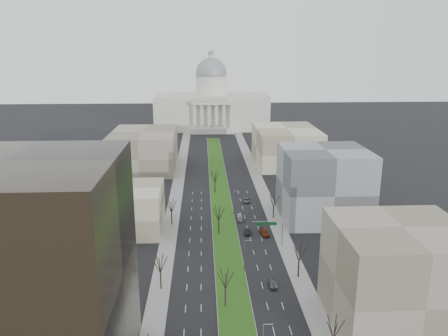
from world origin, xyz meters
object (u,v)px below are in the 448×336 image
object	(u,v)px
car_grey_far	(247,200)
car_black	(248,231)
car_red	(265,233)
box_van	(239,217)
car_grey_near	(273,284)

from	to	relation	value
car_grey_far	car_black	bearing A→B (deg)	-87.60
car_red	box_van	distance (m)	14.81
car_black	car_red	size ratio (longest dim) A/B	0.86
car_grey_near	car_black	bearing A→B (deg)	96.15
car_grey_far	car_grey_near	bearing A→B (deg)	-82.22
car_grey_near	car_red	xyz separation A→B (m)	(2.33, 30.48, 0.05)
car_grey_far	box_van	xyz separation A→B (m)	(-4.18, -17.25, 0.19)
box_van	car_grey_far	bearing A→B (deg)	74.35
car_black	box_van	distance (m)	12.05
car_black	box_van	bearing A→B (deg)	106.59
car_black	car_grey_far	world-z (taller)	car_black
box_van	car_grey_near	bearing A→B (deg)	-86.17
car_black	car_grey_far	bearing A→B (deg)	93.98
car_red	car_grey_far	distance (m)	30.53
car_black	car_red	distance (m)	5.36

